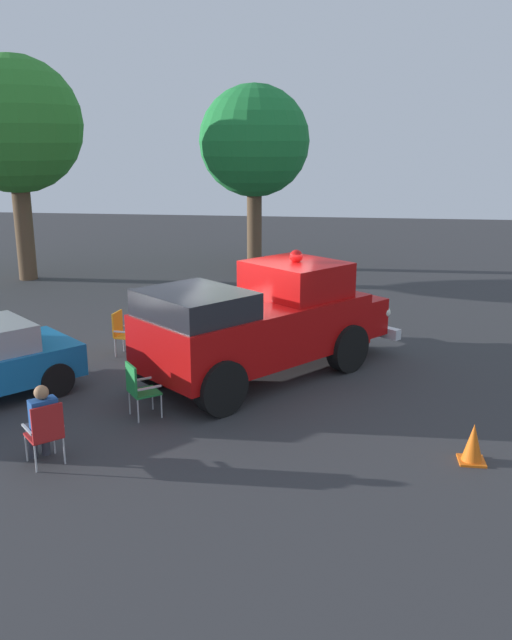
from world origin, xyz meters
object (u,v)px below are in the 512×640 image
lawn_chair_near_truck (46,430)px  traffic_cone (473,444)px  lawn_chair_spare (138,386)px  vintage_fire_truck (264,321)px  oak_tree_left (254,142)px  spectator_seated (42,420)px  lawn_chair_by_car (123,330)px  oak_tree_distant (15,126)px

lawn_chair_near_truck → traffic_cone: lawn_chair_near_truck is taller
lawn_chair_near_truck → lawn_chair_spare: same height
vintage_fire_truck → oak_tree_left: (1.88, -12.15, 3.56)m
vintage_fire_truck → spectator_seated: (2.88, 4.34, -0.50)m
traffic_cone → lawn_chair_spare: bearing=-9.7°
lawn_chair_by_car → lawn_chair_spare: size_ratio=1.00×
spectator_seated → traffic_cone: (-6.54, -0.89, -0.39)m
lawn_chair_spare → spectator_seated: size_ratio=0.79×
lawn_chair_by_car → oak_tree_left: size_ratio=0.15×
oak_tree_left → oak_tree_distant: 8.44m
oak_tree_distant → traffic_cone: 18.79m
lawn_chair_spare → oak_tree_left: (-0.08, -14.63, 4.16)m
spectator_seated → traffic_cone: spectator_seated is taller
lawn_chair_near_truck → oak_tree_distant: bearing=-62.8°
vintage_fire_truck → oak_tree_distant: 13.72m
vintage_fire_truck → oak_tree_left: oak_tree_left is taller
lawn_chair_spare → lawn_chair_by_car: bearing=-67.0°
oak_tree_distant → oak_tree_left: bearing=-157.0°
lawn_chair_spare → spectator_seated: bearing=63.6°
lawn_chair_spare → oak_tree_left: bearing=-90.3°
lawn_chair_near_truck → oak_tree_distant: (6.85, -13.30, 4.70)m
lawn_chair_spare → oak_tree_left: size_ratio=0.15×
spectator_seated → oak_tree_left: bearing=-93.5°
lawn_chair_spare → oak_tree_left: oak_tree_left is taller
traffic_cone → oak_tree_left: bearing=-70.4°
lawn_chair_spare → spectator_seated: (0.92, 1.86, 0.11)m
vintage_fire_truck → traffic_cone: 5.11m
vintage_fire_truck → lawn_chair_near_truck: bearing=57.9°
lawn_chair_spare → vintage_fire_truck: bearing=-128.2°
oak_tree_left → lawn_chair_spare: bearing=89.7°
lawn_chair_near_truck → spectator_seated: 0.17m
spectator_seated → lawn_chair_spare: bearing=-116.4°
oak_tree_distant → traffic_cone: oak_tree_distant is taller
vintage_fire_truck → lawn_chair_near_truck: size_ratio=5.83×
vintage_fire_truck → lawn_chair_near_truck: (2.79, 4.43, -0.61)m
lawn_chair_near_truck → lawn_chair_spare: bearing=-113.0°
spectator_seated → oak_tree_distant: bearing=-62.9°
oak_tree_distant → spectator_seated: bearing=117.1°
oak_tree_left → lawn_chair_by_car: bearing=82.2°
lawn_chair_near_truck → lawn_chair_by_car: 5.43m
spectator_seated → lawn_chair_near_truck: bearing=134.0°
lawn_chair_near_truck → spectator_seated: spectator_seated is taller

